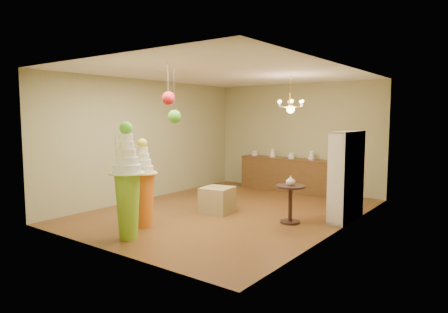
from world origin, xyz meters
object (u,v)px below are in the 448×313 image
Objects in this scene: pedestal_green at (128,191)px; pedestal_orange at (143,192)px; sideboard at (291,174)px; round_table at (290,199)px.

pedestal_orange is at bearing 117.93° from pedestal_green.
sideboard reaches higher than round_table.
pedestal_green is at bearing -124.61° from round_table.
round_table is at bearing 55.39° from pedestal_green.
round_table is at bearing 41.59° from pedestal_orange.
round_table is (1.77, 2.56, -0.35)m from pedestal_green.
pedestal_orange is 2.85m from round_table.
round_table is (1.54, -3.05, 0.01)m from sideboard.
pedestal_green is 1.19× the size of pedestal_orange.
pedestal_green reaches higher than pedestal_orange.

